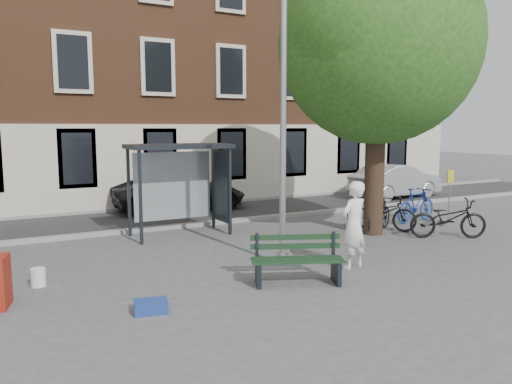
{
  "coord_description": "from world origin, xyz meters",
  "views": [
    {
      "loc": [
        -5.77,
        -9.45,
        3.1
      ],
      "look_at": [
        0.4,
        2.0,
        1.4
      ],
      "focal_mm": 35.0,
      "sensor_mm": 36.0,
      "label": 1
    }
  ],
  "objects": [
    {
      "name": "ground",
      "position": [
        0.0,
        0.0,
        0.0
      ],
      "size": [
        90.0,
        90.0,
        0.0
      ],
      "primitive_type": "plane",
      "color": "#4C4C4F",
      "rests_on": "ground"
    },
    {
      "name": "road",
      "position": [
        0.0,
        7.0,
        0.01
      ],
      "size": [
        40.0,
        4.0,
        0.01
      ],
      "primitive_type": "cube",
      "color": "#28282B",
      "rests_on": "ground"
    },
    {
      "name": "curb_near",
      "position": [
        0.0,
        5.0,
        0.06
      ],
      "size": [
        40.0,
        0.25,
        0.12
      ],
      "primitive_type": "cube",
      "color": "gray",
      "rests_on": "ground"
    },
    {
      "name": "curb_far",
      "position": [
        0.0,
        9.0,
        0.06
      ],
      "size": [
        40.0,
        0.25,
        0.12
      ],
      "primitive_type": "cube",
      "color": "gray",
      "rests_on": "ground"
    },
    {
      "name": "building_row",
      "position": [
        0.0,
        13.0,
        7.0
      ],
      "size": [
        30.0,
        8.0,
        14.0
      ],
      "primitive_type": "cube",
      "color": "brown",
      "rests_on": "ground"
    },
    {
      "name": "lamppost",
      "position": [
        0.0,
        0.0,
        2.78
      ],
      "size": [
        0.28,
        0.35,
        6.11
      ],
      "color": "#9EA0A3",
      "rests_on": "ground"
    },
    {
      "name": "tree_right",
      "position": [
        4.01,
        1.38,
        5.62
      ],
      "size": [
        5.76,
        5.6,
        8.2
      ],
      "color": "black",
      "rests_on": "ground"
    },
    {
      "name": "bus_shelter",
      "position": [
        -0.61,
        4.11,
        1.92
      ],
      "size": [
        2.85,
        1.45,
        2.62
      ],
      "color": "#1E2328",
      "rests_on": "ground"
    },
    {
      "name": "painter",
      "position": [
        1.2,
        -1.02,
        0.97
      ],
      "size": [
        0.79,
        0.61,
        1.94
      ],
      "primitive_type": "imported",
      "rotation": [
        0.0,
        0.0,
        3.37
      ],
      "color": "white",
      "rests_on": "ground"
    },
    {
      "name": "bench",
      "position": [
        -0.48,
        -1.34,
        0.43
      ],
      "size": [
        1.9,
        1.24,
        0.94
      ],
      "rotation": [
        0.0,
        0.0,
        -0.41
      ],
      "color": "#1E2328",
      "rests_on": "ground"
    },
    {
      "name": "bike_a",
      "position": [
        5.48,
        0.09,
        0.56
      ],
      "size": [
        2.2,
        1.68,
        1.11
      ],
      "primitive_type": "imported",
      "rotation": [
        0.0,
        0.0,
        1.06
      ],
      "color": "black",
      "rests_on": "ground"
    },
    {
      "name": "bike_b",
      "position": [
        6.5,
        2.25,
        0.57
      ],
      "size": [
        1.95,
        0.8,
        1.14
      ],
      "primitive_type": "imported",
      "rotation": [
        0.0,
        0.0,
        1.72
      ],
      "color": "navy",
      "rests_on": "ground"
    },
    {
      "name": "bike_c",
      "position": [
        4.56,
        1.78,
        0.55
      ],
      "size": [
        1.91,
        2.04,
        1.09
      ],
      "primitive_type": "imported",
      "rotation": [
        0.0,
        0.0,
        0.72
      ],
      "color": "black",
      "rests_on": "ground"
    },
    {
      "name": "bike_d",
      "position": [
        4.46,
        1.73,
        0.52
      ],
      "size": [
        1.75,
        1.21,
        1.03
      ],
      "primitive_type": "imported",
      "rotation": [
        0.0,
        0.0,
        2.04
      ],
      "color": "black",
      "rests_on": "ground"
    },
    {
      "name": "car_dark",
      "position": [
        0.49,
        8.19,
        0.69
      ],
      "size": [
        5.06,
        2.54,
        1.37
      ],
      "primitive_type": "imported",
      "rotation": [
        0.0,
        0.0,
        1.52
      ],
      "color": "black",
      "rests_on": "ground"
    },
    {
      "name": "car_silver",
      "position": [
        9.96,
        6.79,
        0.74
      ],
      "size": [
        4.62,
        2.01,
        1.48
      ],
      "primitive_type": "imported",
      "rotation": [
        0.0,
        0.0,
        1.67
      ],
      "color": "#94969B",
      "rests_on": "ground"
    },
    {
      "name": "blue_crate",
      "position": [
        -3.5,
        -1.5,
        0.1
      ],
      "size": [
        0.62,
        0.51,
        0.2
      ],
      "primitive_type": "cube",
      "rotation": [
        0.0,
        0.0,
        -0.21
      ],
      "color": "navy",
      "rests_on": "ground"
    },
    {
      "name": "bucket_b",
      "position": [
        -5.04,
        0.89,
        0.18
      ],
      "size": [
        0.31,
        0.31,
        0.36
      ],
      "primitive_type": "cylinder",
      "rotation": [
        0.0,
        0.0,
        -0.12
      ],
      "color": "white",
      "rests_on": "ground"
    },
    {
      "name": "notice_sign",
      "position": [
        7.0,
        1.36,
        1.24
      ],
      "size": [
        0.3,
        0.06,
        1.75
      ],
      "rotation": [
        0.0,
        0.0,
        0.12
      ],
      "color": "#9EA0A3",
      "rests_on": "ground"
    }
  ]
}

